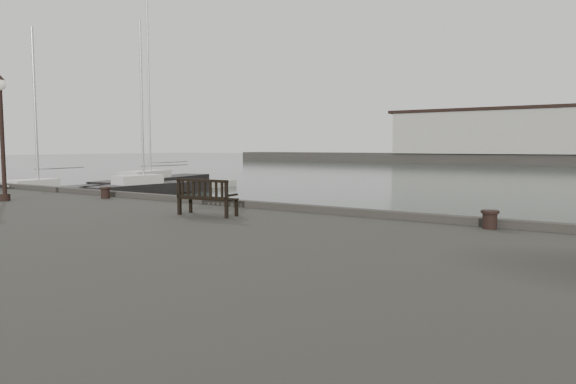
% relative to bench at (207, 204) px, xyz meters
% --- Properties ---
extents(ground, '(400.00, 400.00, 0.00)m').
position_rel_bench_xyz_m(ground, '(0.54, 2.18, -1.85)').
color(ground, black).
rests_on(ground, ground).
extents(pontoon, '(2.00, 24.00, 0.50)m').
position_rel_bench_xyz_m(pontoon, '(-19.46, 12.18, -1.60)').
color(pontoon, '#A5A499').
rests_on(pontoon, ground).
extents(breakwater, '(140.00, 9.50, 12.20)m').
position_rel_bench_xyz_m(breakwater, '(-4.01, 94.18, 2.45)').
color(breakwater, '#383530').
rests_on(breakwater, ground).
extents(bench, '(1.61, 0.68, 0.90)m').
position_rel_bench_xyz_m(bench, '(0.00, 0.00, 0.00)').
color(bench, black).
rests_on(bench, quay).
extents(bollard_left, '(0.45, 0.45, 0.38)m').
position_rel_bench_xyz_m(bollard_left, '(-5.86, 1.42, -0.10)').
color(bollard_left, black).
rests_on(bollard_left, quay).
extents(bollard_right, '(0.45, 0.45, 0.40)m').
position_rel_bench_xyz_m(bollard_right, '(6.48, 1.68, -0.09)').
color(bollard_right, black).
rests_on(bollard_right, quay).
extents(lamp_post, '(0.41, 0.41, 4.05)m').
position_rel_bench_xyz_m(lamp_post, '(-7.87, -0.89, 2.31)').
color(lamp_post, black).
rests_on(lamp_post, quay).
extents(yacht_a, '(2.61, 7.81, 10.79)m').
position_rel_bench_xyz_m(yacht_a, '(-20.09, 7.94, -1.61)').
color(yacht_a, black).
rests_on(yacht_a, ground).
extents(yacht_b, '(5.22, 12.92, 16.31)m').
position_rel_bench_xyz_m(yacht_b, '(-23.20, 19.53, -1.60)').
color(yacht_b, black).
rests_on(yacht_b, ground).
extents(yacht_c, '(3.08, 9.26, 12.31)m').
position_rel_bench_xyz_m(yacht_c, '(-18.40, 14.57, -1.60)').
color(yacht_c, black).
rests_on(yacht_c, ground).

